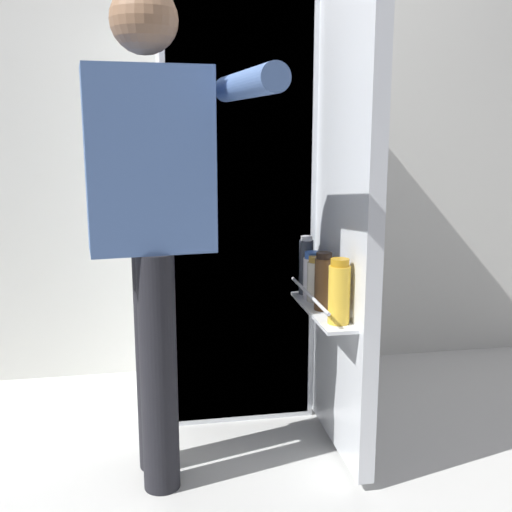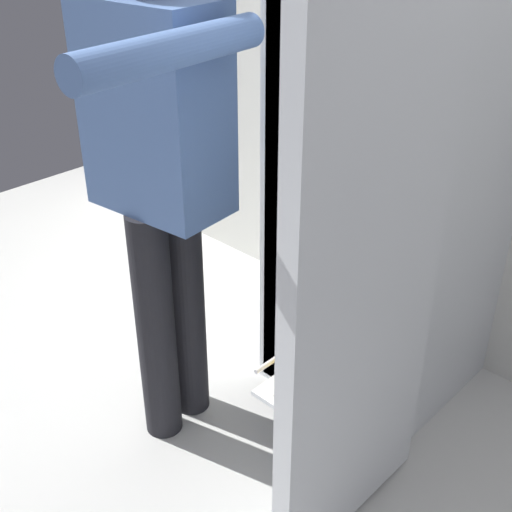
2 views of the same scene
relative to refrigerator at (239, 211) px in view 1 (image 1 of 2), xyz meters
The scene contains 4 objects.
ground_plane 0.97m from the refrigerator, 93.00° to the right, with size 5.05×5.05×0.00m, color silver.
kitchen_wall 0.63m from the refrigerator, 93.69° to the left, with size 4.40×0.10×2.63m, color silver.
refrigerator is the anchor object (origin of this frame).
person 0.71m from the refrigerator, 121.02° to the right, with size 0.55×0.66×1.59m.
Camera 1 is at (-0.36, -2.07, 1.18)m, focal length 43.46 mm.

